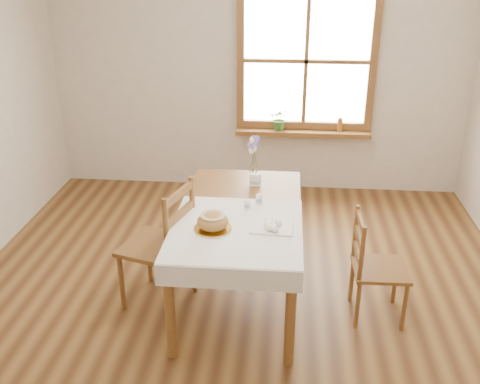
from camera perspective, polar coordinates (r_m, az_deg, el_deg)
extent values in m
plane|color=brown|center=(4.10, -0.39, -13.29)|extent=(5.00, 5.00, 0.00)
cube|color=beige|center=(5.87, 1.99, 12.47)|extent=(4.50, 0.10, 2.60)
cube|color=brown|center=(5.96, 6.73, 7.14)|extent=(1.46, 0.08, 0.08)
cube|color=brown|center=(5.81, 0.06, 13.88)|extent=(0.08, 0.08, 1.30)
cube|color=brown|center=(5.85, 14.02, 13.26)|extent=(0.08, 0.08, 1.30)
cube|color=brown|center=(5.79, 7.07, 13.67)|extent=(0.04, 0.06, 1.30)
cube|color=brown|center=(5.79, 7.07, 13.67)|extent=(1.30, 0.06, 0.04)
cube|color=white|center=(5.82, 7.07, 13.72)|extent=(1.30, 0.01, 1.30)
cube|color=brown|center=(5.92, 6.71, 6.32)|extent=(1.46, 0.20, 0.05)
cube|color=brown|center=(3.97, 0.00, -2.30)|extent=(0.90, 1.60, 0.05)
cylinder|color=brown|center=(3.60, -7.45, -12.69)|extent=(0.07, 0.07, 0.70)
cylinder|color=brown|center=(3.53, 5.38, -13.43)|extent=(0.07, 0.07, 0.70)
cylinder|color=brown|center=(4.84, -3.81, -2.17)|extent=(0.07, 0.07, 0.70)
cylinder|color=brown|center=(4.79, 5.46, -2.54)|extent=(0.07, 0.07, 0.70)
cube|color=white|center=(3.69, -0.43, -4.00)|extent=(0.91, 0.99, 0.01)
cylinder|color=white|center=(3.67, -2.90, -3.92)|extent=(0.25, 0.25, 0.01)
ellipsoid|color=#A37939|center=(3.64, -2.93, -3.01)|extent=(0.22, 0.22, 0.12)
cube|color=white|center=(3.70, 3.45, -3.70)|extent=(0.30, 0.26, 0.01)
cylinder|color=white|center=(3.93, 0.78, -1.33)|extent=(0.05, 0.05, 0.08)
cylinder|color=white|center=(4.01, 2.04, -0.75)|extent=(0.06, 0.06, 0.09)
cylinder|color=white|center=(4.35, 1.64, 1.30)|extent=(0.12, 0.12, 0.10)
imported|color=#3B6D2B|center=(5.88, 4.26, 7.52)|extent=(0.24, 0.27, 0.19)
cylinder|color=#AB601F|center=(5.91, 10.61, 7.11)|extent=(0.07, 0.07, 0.16)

